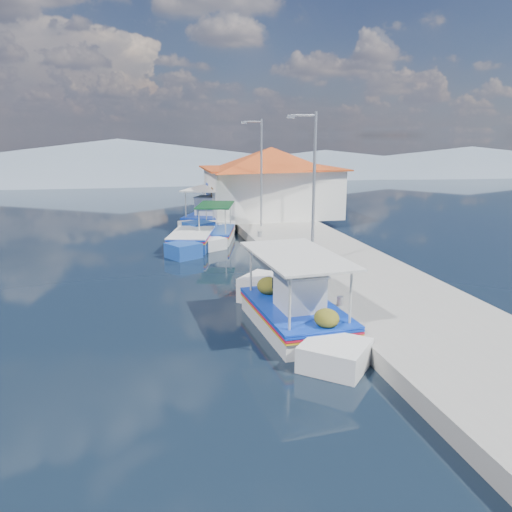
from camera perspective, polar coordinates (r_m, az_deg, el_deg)
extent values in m
plane|color=black|center=(17.76, -5.77, -4.94)|extent=(160.00, 160.00, 0.00)
cube|color=gray|center=(24.64, 6.21, 0.90)|extent=(5.00, 44.00, 0.50)
cylinder|color=#A5A8AD|center=(15.69, 9.52, -5.07)|extent=(0.20, 0.20, 0.30)
cylinder|color=#A5A8AD|center=(20.21, 4.23, -0.69)|extent=(0.20, 0.20, 0.30)
cylinder|color=#A5A8AD|center=(25.87, 0.39, 2.50)|extent=(0.20, 0.20, 0.30)
cylinder|color=#A5A8AD|center=(31.66, -2.07, 4.53)|extent=(0.20, 0.20, 0.30)
cube|color=silver|center=(15.09, 4.48, -7.44)|extent=(2.44, 4.37, 0.93)
cube|color=silver|center=(17.64, 2.45, -3.87)|extent=(2.18, 2.18, 1.02)
cube|color=silver|center=(12.67, 7.28, -11.76)|extent=(2.12, 2.12, 0.88)
cube|color=#0D35B4|center=(14.94, 4.51, -5.91)|extent=(2.51, 4.50, 0.06)
cube|color=red|center=(14.97, 4.50, -6.19)|extent=(2.51, 4.50, 0.05)
cube|color=gold|center=(14.99, 4.50, -6.43)|extent=(2.51, 4.50, 0.04)
cube|color=#0D35B4|center=(14.92, 4.51, -5.66)|extent=(2.53, 4.46, 0.05)
cube|color=brown|center=(14.93, 4.51, -5.76)|extent=(2.26, 4.28, 0.05)
cube|color=silver|center=(14.49, 4.81, -4.14)|extent=(1.27, 1.35, 1.07)
cube|color=silver|center=(14.33, 4.85, -2.02)|extent=(1.38, 1.45, 0.06)
cylinder|color=beige|center=(16.21, 0.20, -1.27)|extent=(0.07, 0.07, 1.56)
cylinder|color=beige|center=(16.55, 6.08, -1.04)|extent=(0.07, 0.07, 1.56)
cylinder|color=beige|center=(12.86, 2.62, -5.28)|extent=(0.07, 0.07, 1.56)
cylinder|color=beige|center=(13.29, 9.92, -4.85)|extent=(0.07, 0.07, 1.56)
cube|color=silver|center=(14.49, 4.63, 0.06)|extent=(2.55, 4.38, 0.07)
ellipsoid|color=#4B5115|center=(16.04, 2.08, -3.31)|extent=(0.74, 0.81, 0.56)
ellipsoid|color=#4B5115|center=(16.64, 4.08, -2.87)|extent=(0.62, 0.69, 0.47)
ellipsoid|color=#4B5115|center=(13.30, 7.06, -7.16)|extent=(0.66, 0.73, 0.50)
sphere|color=#FB6007|center=(15.49, 7.59, -2.29)|extent=(0.39, 0.39, 0.39)
cube|color=silver|center=(27.49, -4.59, 2.13)|extent=(2.49, 3.52, 0.81)
cube|color=silver|center=(29.41, -6.26, 3.05)|extent=(1.68, 1.68, 0.90)
cube|color=silver|center=(25.64, -2.74, 1.33)|extent=(1.64, 1.64, 0.77)
cube|color=#0D35B4|center=(27.42, -4.60, 2.90)|extent=(2.57, 3.63, 0.05)
cube|color=red|center=(27.43, -4.60, 2.76)|extent=(2.57, 3.63, 0.04)
cube|color=gold|center=(27.44, -4.60, 2.64)|extent=(2.57, 3.63, 0.03)
cube|color=#1A459D|center=(27.41, -4.61, 3.03)|extent=(2.57, 3.60, 0.04)
cube|color=brown|center=(27.41, -4.61, 2.97)|extent=(2.34, 3.43, 0.04)
cylinder|color=beige|center=(28.26, -6.99, 4.65)|extent=(0.06, 0.06, 1.37)
cylinder|color=beige|center=(28.78, -4.44, 4.86)|extent=(0.06, 0.06, 1.37)
cylinder|color=beige|center=(25.82, -4.85, 3.85)|extent=(0.06, 0.06, 1.37)
cylinder|color=beige|center=(26.37, -2.10, 4.10)|extent=(0.06, 0.06, 1.37)
cube|color=#0B3719|center=(27.19, -4.66, 5.81)|extent=(2.57, 3.55, 0.06)
cube|color=#1A459D|center=(26.04, -7.32, 1.52)|extent=(2.75, 3.94, 1.00)
cube|color=#1A459D|center=(28.23, -9.04, 2.65)|extent=(1.85, 1.85, 1.10)
cube|color=#1A459D|center=(23.93, -5.37, 0.50)|extent=(1.80, 1.80, 0.94)
cube|color=#0D35B4|center=(25.95, -7.35, 2.51)|extent=(2.84, 4.06, 0.06)
cube|color=red|center=(25.96, -7.34, 2.33)|extent=(2.84, 4.06, 0.05)
cube|color=gold|center=(25.98, -7.34, 2.17)|extent=(2.84, 4.06, 0.04)
cube|color=silver|center=(25.93, -7.36, 2.67)|extent=(2.85, 4.03, 0.05)
cube|color=brown|center=(25.94, -7.35, 2.60)|extent=(2.59, 3.83, 0.05)
cube|color=silver|center=(32.26, -5.42, 3.88)|extent=(3.70, 4.66, 0.98)
cube|color=silver|center=(34.58, -7.87, 4.67)|extent=(1.99, 1.99, 1.08)
cube|color=silver|center=(30.07, -2.69, 3.22)|extent=(1.94, 1.94, 0.92)
cube|color=#0D35B4|center=(32.19, -5.43, 4.67)|extent=(3.81, 4.80, 0.06)
cube|color=red|center=(32.20, -5.43, 4.53)|extent=(3.81, 4.80, 0.05)
cube|color=gold|center=(32.21, -5.43, 4.40)|extent=(3.81, 4.80, 0.04)
cube|color=#0D35B4|center=(32.18, -5.44, 4.80)|extent=(3.81, 4.77, 0.05)
cube|color=brown|center=(32.18, -5.44, 4.75)|extent=(3.50, 4.51, 0.05)
cube|color=silver|center=(31.85, -5.16, 5.69)|extent=(1.64, 1.71, 1.13)
cube|color=silver|center=(31.77, -5.18, 6.73)|extent=(1.78, 1.85, 0.06)
cylinder|color=beige|center=(33.12, -8.35, 6.35)|extent=(0.07, 0.07, 1.64)
cylinder|color=beige|center=(33.99, -5.80, 6.60)|extent=(0.07, 0.07, 1.64)
cylinder|color=beige|center=(30.16, -5.09, 5.74)|extent=(0.07, 0.07, 1.64)
cylinder|color=beige|center=(31.11, -2.40, 6.02)|extent=(0.07, 0.07, 1.64)
cube|color=silver|center=(31.98, -5.50, 7.66)|extent=(3.79, 4.71, 0.07)
cube|color=white|center=(32.96, 1.73, 7.25)|extent=(8.00, 6.00, 3.00)
cube|color=#C0411A|center=(32.83, 1.75, 9.94)|extent=(8.64, 6.48, 0.10)
pyramid|color=#C0411A|center=(32.79, 1.75, 11.08)|extent=(10.49, 10.49, 1.40)
cube|color=brown|center=(31.29, -4.94, 5.95)|extent=(0.06, 1.00, 2.00)
cube|color=#0D35B4|center=(33.68, -5.55, 7.50)|extent=(0.06, 1.20, 0.90)
cylinder|color=#A5A8AD|center=(19.95, 6.59, 7.39)|extent=(0.12, 0.12, 6.00)
cylinder|color=#A5A8AD|center=(19.70, 5.39, 15.65)|extent=(1.00, 0.08, 0.08)
cube|color=#A5A8AD|center=(19.55, 3.94, 15.54)|extent=(0.30, 0.14, 0.14)
cylinder|color=#A5A8AD|center=(28.57, 0.61, 9.31)|extent=(0.12, 0.12, 6.00)
cylinder|color=#A5A8AD|center=(28.39, -0.39, 15.04)|extent=(1.00, 0.08, 0.08)
cube|color=#A5A8AD|center=(28.29, -1.42, 14.94)|extent=(0.30, 0.14, 0.14)
cone|color=slate|center=(72.87, -15.32, 10.59)|extent=(96.00, 96.00, 5.50)
cone|color=slate|center=(77.66, 7.79, 10.47)|extent=(76.80, 76.80, 3.80)
cone|color=slate|center=(89.45, 23.23, 10.03)|extent=(89.60, 89.60, 4.20)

